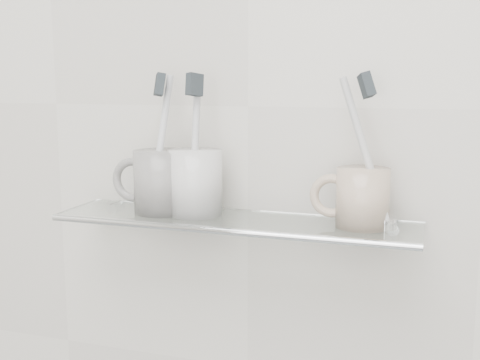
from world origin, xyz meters
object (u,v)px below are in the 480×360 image
at_px(mug_center, 196,182).
at_px(mug_right, 363,198).
at_px(shelf_glass, 234,221).
at_px(mug_left, 162,182).

bearing_deg(mug_center, mug_right, 11.78).
bearing_deg(shelf_glass, mug_right, 1.66).
relative_size(shelf_glass, mug_left, 5.63).
height_order(mug_center, mug_right, mug_center).
height_order(shelf_glass, mug_center, mug_center).
distance_m(mug_center, mug_right, 0.23).
height_order(mug_left, mug_center, mug_center).
bearing_deg(shelf_glass, mug_left, 177.41).
xyz_separation_m(mug_center, mug_right, (0.23, 0.00, -0.01)).
distance_m(mug_left, mug_center, 0.05).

